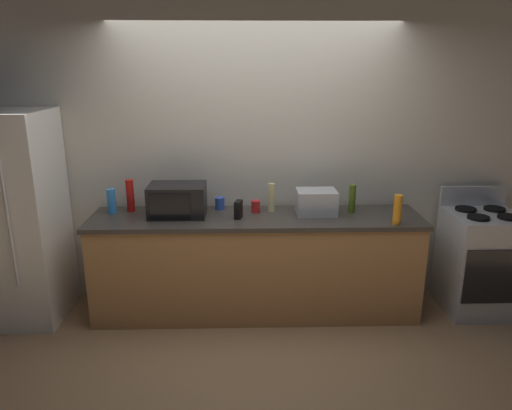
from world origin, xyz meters
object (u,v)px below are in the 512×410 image
(bottle_vinegar, at_px, (272,198))
(bottle_hot_sauce, at_px, (130,196))
(microwave, at_px, (177,200))
(bottle_dish_soap, at_px, (397,210))
(mug_red, at_px, (255,206))
(refrigerator, at_px, (14,218))
(stove_range, at_px, (480,261))
(bottle_olive_oil, at_px, (352,199))
(toaster_oven, at_px, (316,202))
(mug_blue, at_px, (220,203))
(bottle_spray_cleaner, at_px, (112,201))
(cordless_phone, at_px, (238,209))

(bottle_vinegar, relative_size, bottle_hot_sauce, 0.89)
(microwave, distance_m, bottle_dish_soap, 1.83)
(microwave, height_order, bottle_dish_soap, microwave)
(bottle_dish_soap, distance_m, mug_red, 1.20)
(bottle_dish_soap, xyz_separation_m, mug_red, (-1.14, 0.36, -0.07))
(bottle_hot_sauce, bearing_deg, bottle_dish_soap, -10.43)
(refrigerator, height_order, stove_range, refrigerator)
(bottle_olive_oil, distance_m, mug_red, 0.85)
(toaster_oven, bearing_deg, bottle_hot_sauce, 175.99)
(refrigerator, relative_size, mug_blue, 16.73)
(bottle_dish_soap, xyz_separation_m, bottle_spray_cleaner, (-2.39, 0.36, -0.01))
(refrigerator, height_order, bottle_dish_soap, refrigerator)
(microwave, relative_size, bottle_olive_oil, 1.94)
(microwave, xyz_separation_m, bottle_dish_soap, (1.81, -0.29, -0.01))
(refrigerator, xyz_separation_m, microwave, (1.38, 0.05, 0.13))
(stove_range, bearing_deg, bottle_vinegar, 175.79)
(toaster_oven, relative_size, mug_red, 3.25)
(microwave, bearing_deg, bottle_dish_soap, -8.98)
(microwave, xyz_separation_m, bottle_spray_cleaner, (-0.58, 0.07, -0.03))
(bottle_olive_oil, distance_m, mug_blue, 1.17)
(microwave, height_order, mug_blue, microwave)
(microwave, relative_size, cordless_phone, 3.20)
(stove_range, xyz_separation_m, bottle_spray_cleaner, (-3.25, 0.12, 0.55))
(refrigerator, xyz_separation_m, mug_red, (2.04, 0.12, 0.05))
(bottle_hot_sauce, bearing_deg, toaster_oven, -4.01)
(bottle_vinegar, bearing_deg, bottle_dish_soap, -20.60)
(bottle_dish_soap, bearing_deg, bottle_olive_oil, 131.68)
(cordless_phone, distance_m, mug_blue, 0.31)
(refrigerator, height_order, toaster_oven, refrigerator)
(mug_blue, bearing_deg, mug_red, -17.99)
(mug_blue, bearing_deg, microwave, -154.23)
(microwave, distance_m, toaster_oven, 1.20)
(bottle_olive_oil, relative_size, mug_blue, 2.29)
(refrigerator, relative_size, bottle_vinegar, 7.11)
(stove_range, xyz_separation_m, cordless_phone, (-2.15, -0.04, 0.51))
(toaster_oven, distance_m, cordless_phone, 0.68)
(cordless_phone, bearing_deg, refrigerator, -166.98)
(bottle_olive_oil, relative_size, mug_red, 2.36)
(stove_range, bearing_deg, cordless_phone, -178.88)
(bottle_spray_cleaner, bearing_deg, bottle_vinegar, 0.76)
(stove_range, bearing_deg, bottle_dish_soap, -164.59)
(stove_range, height_order, toaster_oven, toaster_oven)
(bottle_olive_oil, xyz_separation_m, bottle_spray_cleaner, (-2.09, 0.02, -0.01))
(bottle_hot_sauce, bearing_deg, mug_red, -2.97)
(microwave, xyz_separation_m, bottle_hot_sauce, (-0.43, 0.13, 0.01))
(bottle_hot_sauce, bearing_deg, bottle_vinegar, -1.71)
(microwave, height_order, bottle_spray_cleaner, microwave)
(bottle_vinegar, bearing_deg, refrigerator, -176.42)
(bottle_vinegar, distance_m, bottle_spray_cleaner, 1.39)
(bottle_dish_soap, relative_size, mug_blue, 2.28)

